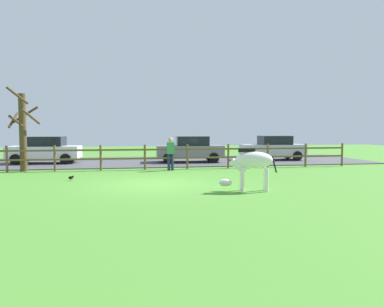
{
  "coord_description": "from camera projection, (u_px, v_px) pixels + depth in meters",
  "views": [
    {
      "loc": [
        -0.93,
        -13.68,
        2.06
      ],
      "look_at": [
        1.51,
        0.57,
        1.09
      ],
      "focal_mm": 34.51,
      "sensor_mm": 36.0,
      "label": 1
    }
  ],
  "objects": [
    {
      "name": "visitor_near_fence",
      "position": [
        171.0,
        152.0,
        18.2
      ],
      "size": [
        0.36,
        0.23,
        1.64
      ],
      "color": "#232847",
      "rests_on": "ground_plane"
    },
    {
      "name": "crow_on_grass",
      "position": [
        71.0,
        178.0,
        14.64
      ],
      "size": [
        0.21,
        0.1,
        0.2
      ],
      "color": "black",
      "rests_on": "ground_plane"
    },
    {
      "name": "parked_car_silver",
      "position": [
        273.0,
        148.0,
        23.83
      ],
      "size": [
        4.09,
        2.07,
        1.56
      ],
      "color": "#B7BABF",
      "rests_on": "parking_asphalt"
    },
    {
      "name": "bare_tree",
      "position": [
        23.0,
        130.0,
        17.73
      ],
      "size": [
        1.43,
        1.45,
        4.04
      ],
      "color": "#513A23",
      "rests_on": "ground_plane"
    },
    {
      "name": "ground_plane",
      "position": [
        155.0,
        184.0,
        13.74
      ],
      "size": [
        60.0,
        60.0,
        0.0
      ],
      "primitive_type": "plane",
      "color": "#47842D"
    },
    {
      "name": "parking_asphalt",
      "position": [
        144.0,
        162.0,
        22.89
      ],
      "size": [
        28.0,
        7.4,
        0.05
      ],
      "primitive_type": "cube",
      "color": "#47474C",
      "rests_on": "ground_plane"
    },
    {
      "name": "zebra",
      "position": [
        252.0,
        163.0,
        12.16
      ],
      "size": [
        1.93,
        0.67,
        1.41
      ],
      "color": "white",
      "rests_on": "ground_plane"
    },
    {
      "name": "parked_car_grey",
      "position": [
        190.0,
        149.0,
        22.34
      ],
      "size": [
        4.09,
        2.06,
        1.56
      ],
      "color": "slate",
      "rests_on": "parking_asphalt"
    },
    {
      "name": "parked_car_white",
      "position": [
        45.0,
        150.0,
        21.56
      ],
      "size": [
        4.08,
        2.05,
        1.56
      ],
      "color": "white",
      "rests_on": "parking_asphalt"
    },
    {
      "name": "paddock_fence",
      "position": [
        145.0,
        155.0,
        18.59
      ],
      "size": [
        21.84,
        0.11,
        1.26
      ],
      "color": "brown",
      "rests_on": "ground_plane"
    }
  ]
}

